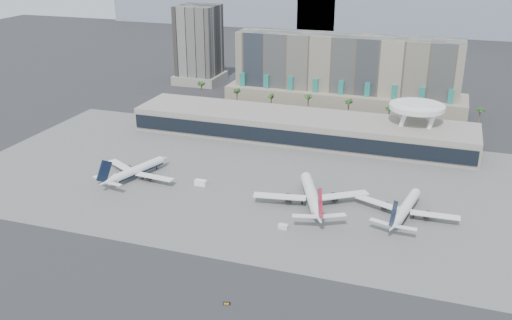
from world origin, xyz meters
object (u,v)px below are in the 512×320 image
(airliner_centre, at_px, (312,195))
(taxiway_sign, at_px, (227,303))
(airliner_right, at_px, (405,208))
(service_vehicle_a, at_px, (201,183))
(service_vehicle_b, at_px, (283,227))
(airliner_left, at_px, (136,170))

(airliner_centre, relative_size, taxiway_sign, 22.14)
(airliner_right, distance_m, service_vehicle_a, 82.04)
(service_vehicle_a, relative_size, service_vehicle_b, 1.43)
(service_vehicle_b, xyz_separation_m, taxiway_sign, (-2.63, -47.31, -0.41))
(airliner_centre, distance_m, taxiway_sign, 69.71)
(airliner_left, bearing_deg, airliner_right, 17.86)
(airliner_right, height_order, service_vehicle_a, airliner_right)
(airliner_left, bearing_deg, service_vehicle_a, 20.83)
(airliner_left, bearing_deg, airliner_centre, 16.89)
(airliner_left, xyz_separation_m, airliner_centre, (76.29, -1.18, 0.62))
(airliner_right, bearing_deg, taxiway_sign, -110.86)
(airliner_left, distance_m, taxiway_sign, 98.43)
(airliner_centre, xyz_separation_m, service_vehicle_b, (-4.92, -21.90, -3.16))
(airliner_centre, bearing_deg, service_vehicle_a, 155.27)
(service_vehicle_b, height_order, taxiway_sign, service_vehicle_b)
(airliner_left, distance_m, service_vehicle_a, 29.06)
(taxiway_sign, bearing_deg, service_vehicle_a, 99.76)
(airliner_left, height_order, airliner_centre, airliner_centre)
(airliner_left, xyz_separation_m, service_vehicle_a, (28.93, 1.54, -2.23))
(airliner_centre, bearing_deg, airliner_left, 157.67)
(airliner_left, relative_size, airliner_centre, 0.86)
(airliner_right, height_order, taxiway_sign, airliner_right)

